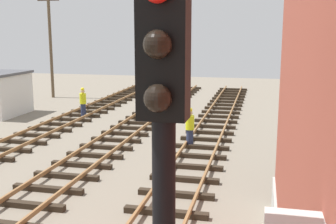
% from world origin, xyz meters
% --- Properties ---
extents(utility_pole_far, '(1.80, 0.24, 8.12)m').
position_xyz_m(utility_pole_far, '(-13.26, 24.76, 4.25)').
color(utility_pole_far, brown).
rests_on(utility_pole_far, ground).
extents(track_worker_foreground, '(0.40, 0.40, 1.87)m').
position_xyz_m(track_worker_foreground, '(-7.49, 17.81, 0.93)').
color(track_worker_foreground, '#262D4C').
rests_on(track_worker_foreground, ground).
extents(track_worker_distant, '(0.40, 0.40, 1.87)m').
position_xyz_m(track_worker_distant, '(0.21, 12.39, 0.93)').
color(track_worker_distant, '#262D4C').
rests_on(track_worker_distant, ground).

